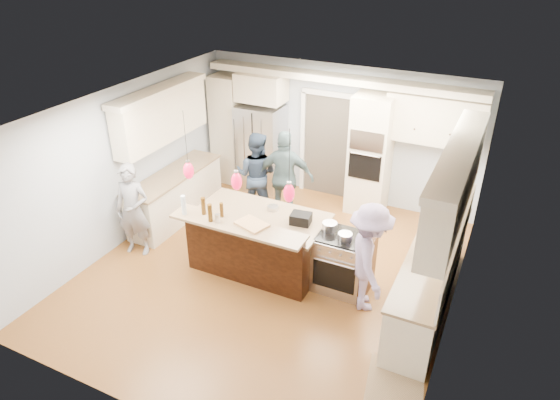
{
  "coord_description": "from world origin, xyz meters",
  "views": [
    {
      "loc": [
        2.99,
        -5.8,
        4.85
      ],
      "look_at": [
        0.0,
        0.35,
        1.15
      ],
      "focal_mm": 32.0,
      "sensor_mm": 36.0,
      "label": 1
    }
  ],
  "objects_px": {
    "refrigerator": "(261,148)",
    "person_far_left": "(256,174)",
    "kitchen_island": "(259,241)",
    "island_range": "(343,262)",
    "person_bar_end": "(133,210)"
  },
  "relations": [
    {
      "from": "kitchen_island",
      "to": "island_range",
      "type": "height_order",
      "value": "kitchen_island"
    },
    {
      "from": "kitchen_island",
      "to": "person_bar_end",
      "type": "relative_size",
      "value": 1.3
    },
    {
      "from": "kitchen_island",
      "to": "refrigerator",
      "type": "bearing_deg",
      "value": 116.91
    },
    {
      "from": "refrigerator",
      "to": "kitchen_island",
      "type": "xyz_separation_m",
      "value": [
        1.3,
        -2.57,
        -0.41
      ]
    },
    {
      "from": "kitchen_island",
      "to": "person_far_left",
      "type": "distance_m",
      "value": 1.78
    },
    {
      "from": "person_far_left",
      "to": "refrigerator",
      "type": "bearing_deg",
      "value": -76.11
    },
    {
      "from": "kitchen_island",
      "to": "island_range",
      "type": "xyz_separation_m",
      "value": [
        1.41,
        0.08,
        -0.03
      ]
    },
    {
      "from": "kitchen_island",
      "to": "person_far_left",
      "type": "bearing_deg",
      "value": 119.19
    },
    {
      "from": "refrigerator",
      "to": "island_range",
      "type": "xyz_separation_m",
      "value": [
        2.71,
        -2.49,
        -0.44
      ]
    },
    {
      "from": "island_range",
      "to": "person_bar_end",
      "type": "bearing_deg",
      "value": -170.2
    },
    {
      "from": "refrigerator",
      "to": "person_far_left",
      "type": "distance_m",
      "value": 1.14
    },
    {
      "from": "refrigerator",
      "to": "person_far_left",
      "type": "xyz_separation_m",
      "value": [
        0.45,
        -1.04,
        -0.07
      ]
    },
    {
      "from": "island_range",
      "to": "person_far_left",
      "type": "bearing_deg",
      "value": 147.29
    },
    {
      "from": "person_far_left",
      "to": "island_range",
      "type": "bearing_deg",
      "value": 137.78
    },
    {
      "from": "refrigerator",
      "to": "person_bar_end",
      "type": "distance_m",
      "value": 3.18
    }
  ]
}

